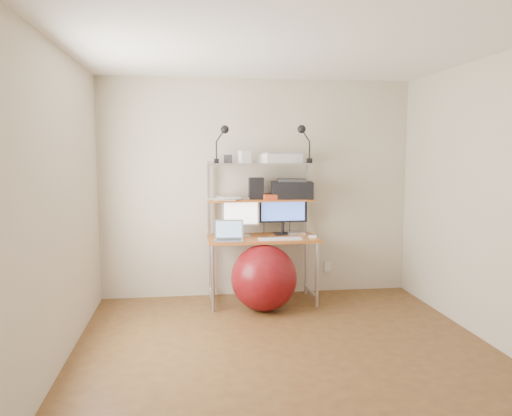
{
  "coord_description": "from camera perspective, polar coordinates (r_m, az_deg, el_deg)",
  "views": [
    {
      "loc": [
        -0.8,
        -3.93,
        1.69
      ],
      "look_at": [
        -0.11,
        1.15,
        1.1
      ],
      "focal_mm": 35.0,
      "sensor_mm": 36.0,
      "label": 1
    }
  ],
  "objects": [
    {
      "name": "room",
      "position": [
        4.03,
        3.75,
        0.34
      ],
      "size": [
        3.6,
        3.6,
        3.6
      ],
      "color": "brown",
      "rests_on": "ground"
    },
    {
      "name": "computer_desk",
      "position": [
        5.54,
        0.62,
        -1.02
      ],
      "size": [
        1.2,
        0.6,
        1.57
      ],
      "color": "#C67026",
      "rests_on": "ground"
    },
    {
      "name": "wall_outlet",
      "position": [
        6.11,
        8.19,
        -6.63
      ],
      "size": [
        0.08,
        0.01,
        0.12
      ],
      "primitive_type": "cube",
      "color": "silver",
      "rests_on": "room"
    },
    {
      "name": "monitor_silver",
      "position": [
        5.53,
        -1.75,
        -0.73
      ],
      "size": [
        0.41,
        0.15,
        0.46
      ],
      "rotation": [
        0.0,
        0.0,
        0.04
      ],
      "color": "#B3B3B8",
      "rests_on": "desktop"
    },
    {
      "name": "monitor_black",
      "position": [
        5.67,
        3.1,
        -0.21
      ],
      "size": [
        0.56,
        0.16,
        0.55
      ],
      "rotation": [
        0.0,
        0.0,
        0.01
      ],
      "color": "black",
      "rests_on": "desktop"
    },
    {
      "name": "laptop",
      "position": [
        5.31,
        -3.11,
        -3.21
      ],
      "size": [
        0.33,
        0.27,
        0.27
      ],
      "rotation": [
        0.0,
        0.0,
        -0.09
      ],
      "color": "#B8B7BC",
      "rests_on": "desktop"
    },
    {
      "name": "keyboard",
      "position": [
        5.36,
        2.77,
        -3.54
      ],
      "size": [
        0.46,
        0.13,
        0.01
      ],
      "primitive_type": "cube",
      "rotation": [
        0.0,
        0.0,
        0.0
      ],
      "color": "silver",
      "rests_on": "desktop"
    },
    {
      "name": "mouse",
      "position": [
        5.5,
        6.48,
        -3.26
      ],
      "size": [
        0.1,
        0.08,
        0.02
      ],
      "primitive_type": "cube",
      "rotation": [
        0.0,
        0.0,
        -0.29
      ],
      "color": "silver",
      "rests_on": "desktop"
    },
    {
      "name": "mac_mini",
      "position": [
        5.68,
        4.57,
        -2.87
      ],
      "size": [
        0.2,
        0.2,
        0.04
      ],
      "primitive_type": "cube",
      "rotation": [
        0.0,
        0.0,
        -0.04
      ],
      "color": "#B8B7BC",
      "rests_on": "desktop"
    },
    {
      "name": "phone",
      "position": [
        5.38,
        1.1,
        -3.5
      ],
      "size": [
        0.09,
        0.15,
        0.01
      ],
      "primitive_type": "cube",
      "rotation": [
        0.0,
        0.0,
        0.08
      ],
      "color": "black",
      "rests_on": "desktop"
    },
    {
      "name": "printer",
      "position": [
        5.64,
        4.1,
        2.15
      ],
      "size": [
        0.51,
        0.38,
        0.22
      ],
      "rotation": [
        0.0,
        0.0,
        -0.15
      ],
      "color": "black",
      "rests_on": "mid_shelf"
    },
    {
      "name": "nas_cube",
      "position": [
        5.57,
        0.01,
        2.27
      ],
      "size": [
        0.17,
        0.17,
        0.24
      ],
      "primitive_type": "cube",
      "rotation": [
        0.0,
        0.0,
        -0.04
      ],
      "color": "black",
      "rests_on": "mid_shelf"
    },
    {
      "name": "red_box",
      "position": [
        5.53,
        1.84,
        1.29
      ],
      "size": [
        0.21,
        0.16,
        0.05
      ],
      "primitive_type": "cube",
      "rotation": [
        0.0,
        0.0,
        0.14
      ],
      "color": "#CD4120",
      "rests_on": "mid_shelf"
    },
    {
      "name": "scanner",
      "position": [
        5.62,
        2.74,
        5.73
      ],
      "size": [
        0.5,
        0.39,
        0.11
      ],
      "rotation": [
        0.0,
        0.0,
        0.26
      ],
      "color": "silver",
      "rests_on": "top_shelf"
    },
    {
      "name": "box_white",
      "position": [
        5.49,
        -1.31,
        5.86
      ],
      "size": [
        0.14,
        0.13,
        0.14
      ],
      "primitive_type": "cube",
      "rotation": [
        0.0,
        0.0,
        0.32
      ],
      "color": "silver",
      "rests_on": "top_shelf"
    },
    {
      "name": "box_grey",
      "position": [
        5.53,
        -3.22,
        5.62
      ],
      "size": [
        0.1,
        0.1,
        0.09
      ],
      "primitive_type": "cube",
      "rotation": [
        0.0,
        0.0,
        -0.06
      ],
      "color": "#2E2E31",
      "rests_on": "top_shelf"
    },
    {
      "name": "clip_lamp_left",
      "position": [
        5.45,
        -3.79,
        8.26
      ],
      "size": [
        0.16,
        0.09,
        0.41
      ],
      "color": "black",
      "rests_on": "top_shelf"
    },
    {
      "name": "clip_lamp_right",
      "position": [
        5.58,
        5.43,
        8.27
      ],
      "size": [
        0.17,
        0.09,
        0.42
      ],
      "color": "black",
      "rests_on": "top_shelf"
    },
    {
      "name": "exercise_ball",
      "position": [
        5.32,
        0.92,
        -7.99
      ],
      "size": [
        0.7,
        0.7,
        0.7
      ],
      "primitive_type": "sphere",
      "color": "maroon",
      "rests_on": "floor"
    },
    {
      "name": "paper_stack",
      "position": [
        5.54,
        -3.33,
        1.13
      ],
      "size": [
        0.39,
        0.4,
        0.02
      ],
      "color": "white",
      "rests_on": "mid_shelf"
    }
  ]
}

